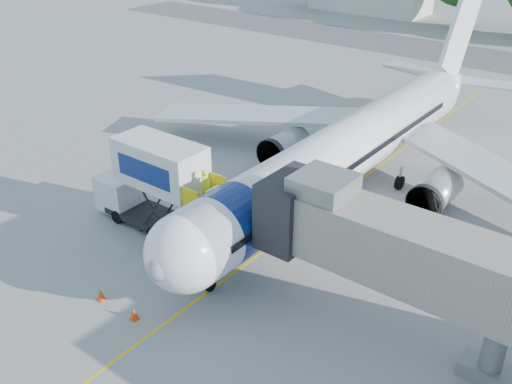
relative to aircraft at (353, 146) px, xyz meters
The scene contains 7 objects.
ground 5.07m from the aircraft, 90.00° to the right, with size 160.00×160.00×0.00m, color #979795.
guidance_line 5.06m from the aircraft, 90.00° to the right, with size 0.15×70.00×0.01m, color yellow.
aircraft is the anchor object (origin of this frame).
jet_bridge 13.77m from the aircraft, 54.30° to the right, with size 13.90×3.20×6.60m.
catering_hiloader 12.77m from the aircraft, 119.40° to the right, with size 8.50×2.44×5.50m.
safety_cone_a 17.54m from the aircraft, 94.35° to the right, with size 0.40×0.40×0.64m.
safety_cone_b 17.88m from the aircraft, 101.77° to the right, with size 0.40×0.40×0.63m.
Camera 1 is at (15.34, -25.71, 17.23)m, focal length 40.00 mm.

